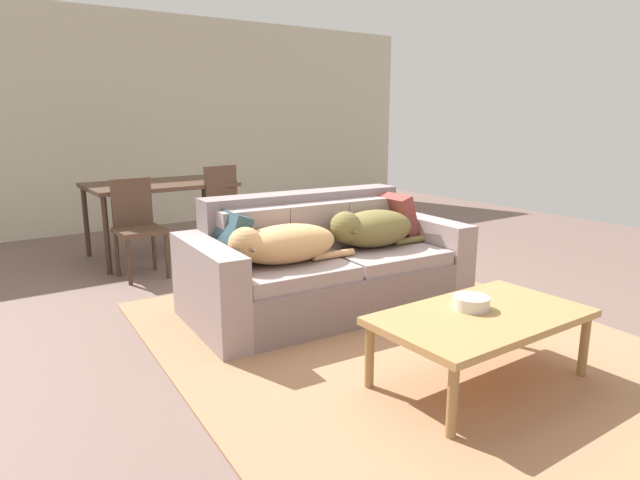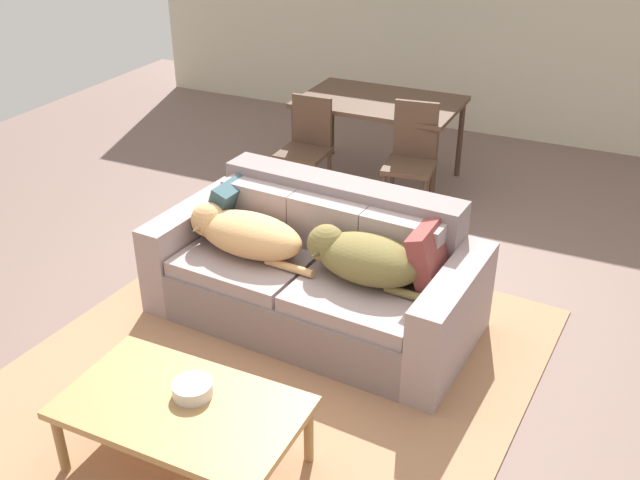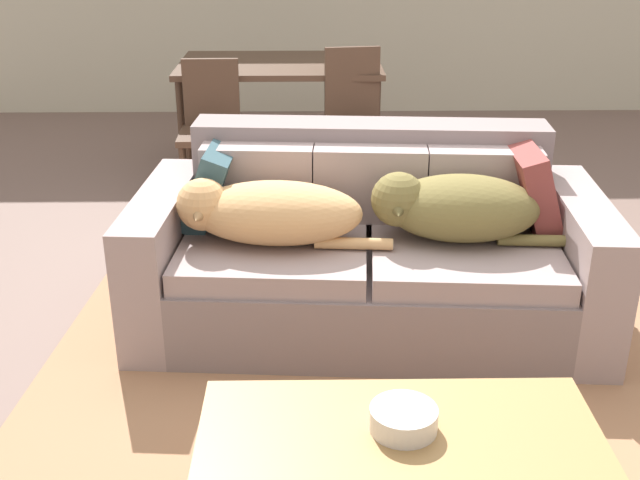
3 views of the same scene
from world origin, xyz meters
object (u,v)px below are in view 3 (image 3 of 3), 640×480
object	(u,v)px
dining_table	(280,72)
dining_chair_near_right	(355,116)
throw_pillow_by_left_arm	(209,187)
throw_pillow_by_right_arm	(534,191)
bowl_on_coffee_table	(403,419)
coffee_table	(402,459)
dog_on_left_cushion	(267,212)
dining_chair_near_left	(211,124)
couch	(368,253)
dog_on_right_cushion	(452,207)

from	to	relation	value
dining_table	dining_chair_near_right	bearing A→B (deg)	-47.41
throw_pillow_by_left_arm	throw_pillow_by_right_arm	bearing A→B (deg)	-3.96
bowl_on_coffee_table	coffee_table	bearing A→B (deg)	-97.23
dog_on_left_cushion	dining_table	world-z (taller)	dining_table
throw_pillow_by_right_arm	dining_chair_near_left	size ratio (longest dim) A/B	0.43
throw_pillow_by_right_arm	dining_table	world-z (taller)	throw_pillow_by_right_arm
dining_table	dining_chair_near_left	xyz separation A→B (m)	(-0.43, -0.61, -0.21)
coffee_table	dining_table	xyz separation A→B (m)	(-0.45, 3.75, 0.34)
bowl_on_coffee_table	dining_table	xyz separation A→B (m)	(-0.46, 3.67, 0.26)
throw_pillow_by_left_arm	dining_chair_near_right	size ratio (longest dim) A/B	0.38
dog_on_left_cushion	throw_pillow_by_left_arm	distance (m)	0.37
dining_chair_near_right	bowl_on_coffee_table	bearing A→B (deg)	-98.36
dog_on_left_cushion	dining_chair_near_right	bearing A→B (deg)	79.37
dog_on_left_cushion	coffee_table	world-z (taller)	dog_on_left_cushion
dog_on_left_cushion	dining_chair_near_left	size ratio (longest dim) A/B	1.04
dog_on_left_cushion	dining_chair_near_left	world-z (taller)	dining_chair_near_left
throw_pillow_by_right_arm	bowl_on_coffee_table	bearing A→B (deg)	-117.44
throw_pillow_by_left_arm	dog_on_left_cushion	bearing A→B (deg)	-43.18
couch	throw_pillow_by_right_arm	distance (m)	0.79
dog_on_left_cushion	throw_pillow_by_left_arm	world-z (taller)	throw_pillow_by_left_arm
throw_pillow_by_right_arm	dining_table	bearing A→B (deg)	118.06
dining_chair_near_right	throw_pillow_by_right_arm	bearing A→B (deg)	-75.36
dining_chair_near_left	dining_chair_near_right	world-z (taller)	dining_chair_near_right
bowl_on_coffee_table	dining_chair_near_right	size ratio (longest dim) A/B	0.21
dog_on_right_cushion	dining_table	xyz separation A→B (m)	(-0.81, 2.38, 0.10)
dog_on_right_cushion	coffee_table	bearing A→B (deg)	-100.82
coffee_table	dining_chair_near_left	distance (m)	3.27
dog_on_right_cushion	dining_chair_near_left	xyz separation A→B (m)	(-1.24, 1.77, -0.10)
couch	throw_pillow_by_left_arm	bearing A→B (deg)	175.24
throw_pillow_by_left_arm	dining_chair_near_left	xyz separation A→B (m)	(-0.17, 1.54, -0.12)
dog_on_right_cushion	coffee_table	world-z (taller)	dog_on_right_cushion
couch	dining_table	distance (m)	2.34
throw_pillow_by_left_arm	bowl_on_coffee_table	size ratio (longest dim) A/B	1.83
coffee_table	dining_chair_near_left	xyz separation A→B (m)	(-0.88, 3.14, 0.13)
dog_on_left_cushion	bowl_on_coffee_table	size ratio (longest dim) A/B	4.64
couch	dining_chair_near_left	distance (m)	1.88
throw_pillow_by_left_arm	throw_pillow_by_right_arm	distance (m)	1.46
bowl_on_coffee_table	dog_on_left_cushion	bearing A→B (deg)	109.49
dining_table	dining_chair_near_left	size ratio (longest dim) A/B	1.59
coffee_table	throw_pillow_by_left_arm	bearing A→B (deg)	113.86
dog_on_left_cushion	dining_chair_near_left	bearing A→B (deg)	107.72
dog_on_left_cushion	throw_pillow_by_right_arm	bearing A→B (deg)	11.37
couch	dog_on_right_cushion	xyz separation A→B (m)	(0.35, -0.12, 0.27)
dining_table	throw_pillow_by_right_arm	bearing A→B (deg)	-61.94
coffee_table	dining_chair_near_left	world-z (taller)	dining_chair_near_left
couch	throw_pillow_by_right_arm	bearing A→B (deg)	4.76
throw_pillow_by_left_arm	dining_chair_near_left	bearing A→B (deg)	96.21
bowl_on_coffee_table	dining_chair_near_right	xyz separation A→B (m)	(0.04, 3.13, 0.08)
bowl_on_coffee_table	dining_chair_near_right	bearing A→B (deg)	89.33
dog_on_right_cushion	throw_pillow_by_right_arm	size ratio (longest dim) A/B	2.20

